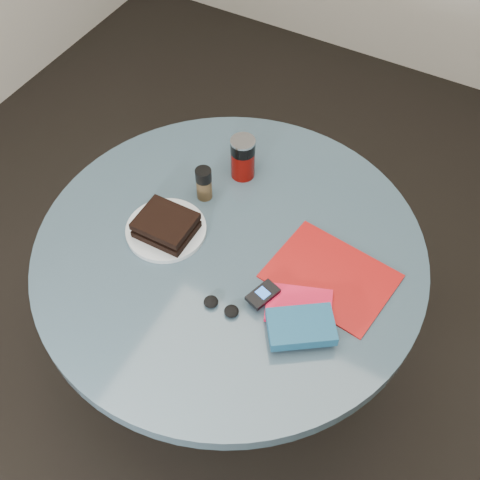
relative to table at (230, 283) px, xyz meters
The scene contains 11 objects.
ground 0.59m from the table, ahead, with size 4.00×4.00×0.00m, color black.
table is the anchor object (origin of this frame).
plate 0.24m from the table, 168.62° to the right, with size 0.21×0.21×0.01m, color silver.
sandwich 0.26m from the table, 165.62° to the right, with size 0.14×0.12×0.05m.
soda_can 0.35m from the table, 111.57° to the left, with size 0.07×0.07×0.13m.
pepper_grinder 0.29m from the table, 140.70° to the left, with size 0.06×0.06×0.10m.
magazine 0.31m from the table, ahead, with size 0.29×0.22×0.01m, color maroon.
red_book 0.30m from the table, 18.49° to the right, with size 0.15×0.10×0.01m, color red.
novel 0.36m from the table, 27.55° to the right, with size 0.15×0.10×0.03m, color navy.
mp3_player 0.26m from the table, 33.93° to the right, with size 0.07×0.09×0.01m.
headphones 0.25m from the table, 66.62° to the right, with size 0.09×0.04×0.02m.
Camera 1 is at (0.47, -0.79, 1.96)m, focal length 45.00 mm.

